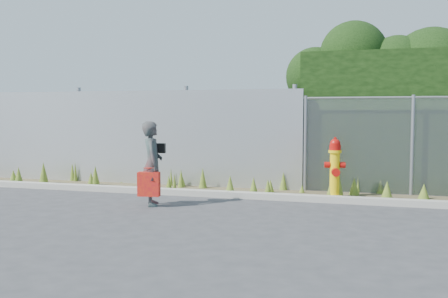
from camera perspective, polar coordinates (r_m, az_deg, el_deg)
name	(u,v)px	position (r m, az deg, el deg)	size (l,w,h in m)	color
ground	(218,216)	(8.22, -0.68, -7.71)	(80.00, 80.00, 0.00)	#38383B
curb	(244,195)	(9.92, 2.31, -5.29)	(16.00, 0.22, 0.12)	#9F9C90
weed_strip	(247,186)	(10.51, 2.65, -4.30)	(16.00, 1.34, 0.55)	#4E432C
corrugated_fence	(124,137)	(12.08, -11.41, 1.32)	(8.50, 0.21, 2.30)	#AFB2B6
fire_hydrant	(335,169)	(10.08, 12.54, -2.21)	(0.41, 0.36, 1.21)	yellow
woman	(152,164)	(9.16, -8.20, -1.66)	(0.56, 0.37, 1.54)	#0E5D59
red_tote_bag	(149,184)	(9.05, -8.59, -3.99)	(0.39, 0.15, 0.52)	#B00A1B
black_shoulder_bag	(159,148)	(9.21, -7.46, 0.10)	(0.24, 0.10, 0.18)	black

